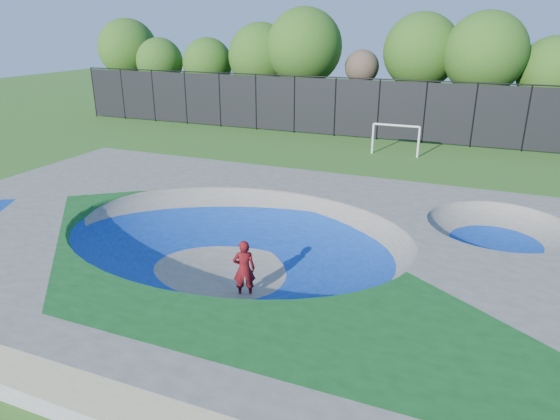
{
  "coord_description": "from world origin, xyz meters",
  "views": [
    {
      "loc": [
        6.63,
        -12.49,
        7.33
      ],
      "look_at": [
        0.28,
        3.0,
        1.1
      ],
      "focal_mm": 32.0,
      "sensor_mm": 36.0,
      "label": 1
    }
  ],
  "objects": [
    {
      "name": "skater",
      "position": [
        0.92,
        -1.24,
        0.87
      ],
      "size": [
        0.75,
        0.65,
        1.74
      ],
      "primitive_type": "imported",
      "rotation": [
        0.0,
        0.0,
        3.59
      ],
      "color": "#B10E10",
      "rests_on": "ground"
    },
    {
      "name": "skateboard",
      "position": [
        0.92,
        -1.24,
        0.03
      ],
      "size": [
        0.8,
        0.54,
        0.05
      ],
      "primitive_type": "cube",
      "rotation": [
        0.0,
        0.0,
        0.45
      ],
      "color": "black",
      "rests_on": "ground"
    },
    {
      "name": "soccer_goal",
      "position": [
        1.91,
        17.05,
        1.28
      ],
      "size": [
        2.81,
        0.12,
        1.85
      ],
      "color": "white",
      "rests_on": "ground"
    },
    {
      "name": "fence",
      "position": [
        0.0,
        21.0,
        2.1
      ],
      "size": [
        48.09,
        0.09,
        4.04
      ],
      "color": "black",
      "rests_on": "ground"
    },
    {
      "name": "ground",
      "position": [
        0.0,
        0.0,
        0.0
      ],
      "size": [
        120.0,
        120.0,
        0.0
      ],
      "primitive_type": "plane",
      "color": "#2D5D19",
      "rests_on": "ground"
    },
    {
      "name": "skate_deck",
      "position": [
        0.0,
        0.0,
        0.75
      ],
      "size": [
        22.0,
        14.0,
        1.5
      ],
      "primitive_type": "cube",
      "color": "gray",
      "rests_on": "ground"
    },
    {
      "name": "treeline",
      "position": [
        1.17,
        25.98,
        5.15
      ],
      "size": [
        54.57,
        7.27,
        8.66
      ],
      "color": "#483924",
      "rests_on": "ground"
    }
  ]
}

